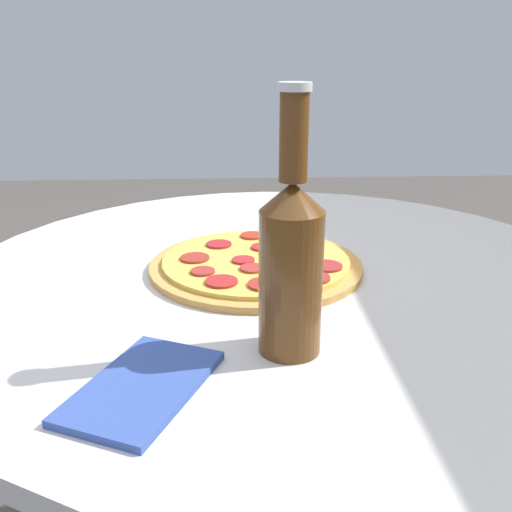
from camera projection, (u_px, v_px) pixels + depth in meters
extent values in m
cylinder|color=silver|center=(281.00, 481.00, 0.94)|extent=(0.10, 0.10, 0.69)
cylinder|color=silver|center=(285.00, 279.00, 0.81)|extent=(0.95, 0.95, 0.02)
cylinder|color=#C68E47|center=(256.00, 266.00, 0.82)|extent=(0.30, 0.30, 0.01)
cylinder|color=#E0BC4C|center=(256.00, 261.00, 0.81)|extent=(0.27, 0.27, 0.01)
cylinder|color=maroon|center=(195.00, 258.00, 0.81)|extent=(0.04, 0.04, 0.00)
cylinder|color=#A02F2B|center=(252.00, 268.00, 0.77)|extent=(0.03, 0.03, 0.00)
cylinder|color=maroon|center=(297.00, 268.00, 0.77)|extent=(0.04, 0.04, 0.00)
cylinder|color=maroon|center=(284.00, 246.00, 0.86)|extent=(0.03, 0.03, 0.00)
cylinder|color=#A52327|center=(243.00, 259.00, 0.80)|extent=(0.03, 0.03, 0.00)
cylinder|color=maroon|center=(326.00, 266.00, 0.78)|extent=(0.04, 0.04, 0.00)
cylinder|color=maroon|center=(276.00, 239.00, 0.89)|extent=(0.04, 0.04, 0.00)
cylinder|color=maroon|center=(219.00, 244.00, 0.87)|extent=(0.04, 0.04, 0.00)
cylinder|color=maroon|center=(203.00, 271.00, 0.76)|extent=(0.03, 0.03, 0.00)
cylinder|color=#A62323|center=(221.00, 282.00, 0.73)|extent=(0.04, 0.04, 0.00)
cylinder|color=maroon|center=(288.00, 259.00, 0.81)|extent=(0.04, 0.04, 0.00)
cylinder|color=maroon|center=(313.00, 278.00, 0.74)|extent=(0.04, 0.04, 0.00)
cylinder|color=#A82B1E|center=(252.00, 236.00, 0.91)|extent=(0.04, 0.04, 0.00)
cylinder|color=maroon|center=(265.00, 284.00, 0.72)|extent=(0.04, 0.04, 0.00)
cylinder|color=maroon|center=(308.00, 244.00, 0.87)|extent=(0.04, 0.04, 0.00)
cylinder|color=#A52522|center=(263.00, 247.00, 0.85)|extent=(0.04, 0.04, 0.00)
cylinder|color=#563314|center=(291.00, 283.00, 0.57)|extent=(0.06, 0.06, 0.15)
cone|color=#563314|center=(292.00, 196.00, 0.54)|extent=(0.06, 0.06, 0.03)
cylinder|color=#563314|center=(294.00, 138.00, 0.52)|extent=(0.03, 0.03, 0.08)
cylinder|color=silver|center=(295.00, 86.00, 0.51)|extent=(0.03, 0.03, 0.01)
cube|color=#334C99|center=(143.00, 386.00, 0.53)|extent=(0.18, 0.15, 0.01)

